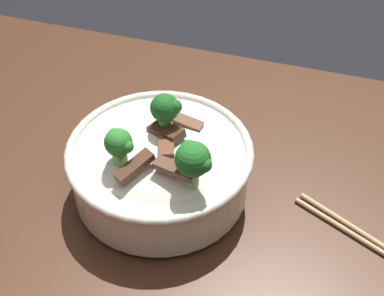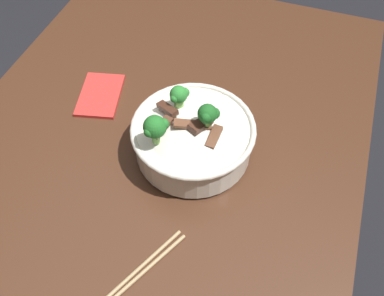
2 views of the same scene
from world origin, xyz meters
name	(u,v)px [view 1 (image 1 of 2)]	position (x,y,z in m)	size (l,w,h in m)	color
rice_bowl	(160,163)	(-0.14, 0.08, 0.83)	(0.25, 0.25, 0.15)	silver
chopsticks_pair	(371,242)	(0.15, 0.07, 0.78)	(0.21, 0.11, 0.01)	tan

